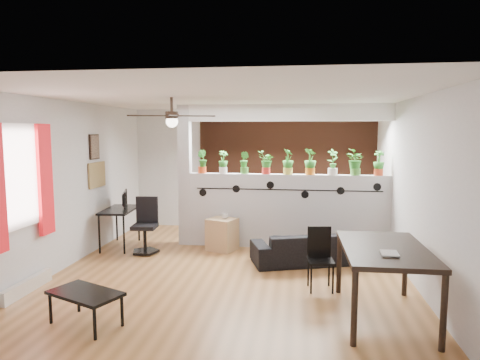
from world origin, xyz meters
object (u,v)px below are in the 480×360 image
at_px(potted_plant_5, 310,161).
at_px(dining_table, 384,255).
at_px(computer_desk, 120,212).
at_px(potted_plant_4, 288,161).
at_px(potted_plant_2, 244,162).
at_px(potted_plant_6, 333,161).
at_px(cube_shelf, 222,234).
at_px(office_chair, 146,229).
at_px(potted_plant_7, 356,161).
at_px(cup, 225,216).
at_px(ceiling_fan, 172,118).
at_px(coffee_table, 85,295).
at_px(sofa, 307,248).
at_px(potted_plant_3, 266,162).
at_px(folding_chair, 320,252).
at_px(potted_plant_8, 379,162).
at_px(potted_plant_1, 223,161).
at_px(potted_plant_0, 202,161).

relative_size(potted_plant_5, dining_table, 0.31).
bearing_deg(computer_desk, potted_plant_4, 7.02).
distance_m(potted_plant_2, potted_plant_6, 1.58).
height_order(cube_shelf, office_chair, office_chair).
bearing_deg(office_chair, potted_plant_4, 15.54).
relative_size(office_chair, dining_table, 0.63).
xyz_separation_m(cube_shelf, computer_desk, (-1.90, -0.04, 0.36)).
height_order(potted_plant_7, cup, potted_plant_7).
relative_size(ceiling_fan, dining_table, 0.78).
relative_size(potted_plant_5, coffee_table, 0.51).
height_order(cube_shelf, computer_desk, computer_desk).
bearing_deg(computer_desk, cube_shelf, 1.08).
xyz_separation_m(sofa, computer_desk, (-3.39, 0.51, 0.40)).
distance_m(sofa, cube_shelf, 1.58).
distance_m(potted_plant_3, potted_plant_6, 1.19).
bearing_deg(folding_chair, cup, 133.92).
bearing_deg(potted_plant_7, potted_plant_8, 0.00).
relative_size(potted_plant_7, cube_shelf, 0.82).
bearing_deg(potted_plant_6, potted_plant_3, 180.00).
distance_m(ceiling_fan, potted_plant_2, 2.11).
xyz_separation_m(potted_plant_1, folding_chair, (1.68, -1.99, -1.08)).
height_order(potted_plant_0, potted_plant_1, potted_plant_0).
distance_m(potted_plant_8, sofa, 2.03).
distance_m(potted_plant_5, potted_plant_6, 0.40).
bearing_deg(ceiling_fan, potted_plant_8, 29.51).
bearing_deg(potted_plant_0, cube_shelf, -38.26).
bearing_deg(potted_plant_5, office_chair, -166.53).
distance_m(computer_desk, coffee_table, 3.26).
height_order(ceiling_fan, potted_plant_4, ceiling_fan).
relative_size(potted_plant_5, cup, 3.96).
relative_size(cube_shelf, dining_table, 0.38).
bearing_deg(cup, potted_plant_8, 7.23).
xyz_separation_m(potted_plant_0, potted_plant_3, (1.19, 0.00, -0.00)).
bearing_deg(cube_shelf, cup, 22.07).
height_order(potted_plant_8, folding_chair, potted_plant_8).
distance_m(potted_plant_7, cup, 2.51).
bearing_deg(potted_plant_2, ceiling_fan, -114.23).
relative_size(potted_plant_0, potted_plant_7, 0.92).
bearing_deg(potted_plant_7, potted_plant_5, 180.00).
xyz_separation_m(potted_plant_5, cube_shelf, (-1.54, -0.34, -1.31)).
height_order(potted_plant_7, coffee_table, potted_plant_7).
xyz_separation_m(potted_plant_1, dining_table, (2.35, -2.84, -0.83)).
bearing_deg(potted_plant_4, computer_desk, -172.98).
bearing_deg(coffee_table, potted_plant_4, 58.80).
distance_m(office_chair, coffee_table, 2.82).
relative_size(potted_plant_8, office_chair, 0.46).
bearing_deg(potted_plant_8, potted_plant_0, 180.00).
height_order(computer_desk, folding_chair, folding_chair).
distance_m(potted_plant_4, cube_shelf, 1.77).
xyz_separation_m(potted_plant_1, coffee_table, (-0.92, -3.48, -1.23)).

